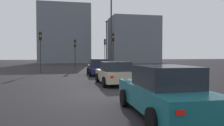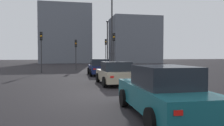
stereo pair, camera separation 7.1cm
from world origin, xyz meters
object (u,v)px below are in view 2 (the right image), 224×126
object	(u,v)px
car_beige_left_second	(115,73)
street_lamp_kerbside	(112,25)
traffic_light_near_left	(114,44)
traffic_light_near_right	(76,48)
street_lamp_far	(107,40)
traffic_light_far_right	(41,44)
car_teal_left_third	(162,92)
traffic_light_far_left	(106,47)
car_navy_left_lead	(99,67)

from	to	relation	value
car_beige_left_second	street_lamp_kerbside	xyz separation A→B (m)	(9.50, -1.65, 4.45)
traffic_light_near_left	traffic_light_near_right	size ratio (longest dim) A/B	1.18
street_lamp_far	traffic_light_far_right	bearing A→B (deg)	118.26
traffic_light_near_right	traffic_light_far_right	world-z (taller)	traffic_light_far_right
street_lamp_kerbside	car_teal_left_third	bearing A→B (deg)	174.06
traffic_light_near_right	street_lamp_kerbside	xyz separation A→B (m)	(-3.80, -3.78, 2.44)
traffic_light_far_left	street_lamp_kerbside	world-z (taller)	street_lamp_kerbside
car_beige_left_second	traffic_light_near_right	xyz separation A→B (m)	(13.30, 2.13, 2.01)
car_teal_left_third	car_beige_left_second	bearing A→B (deg)	-0.39
car_teal_left_third	traffic_light_near_left	xyz separation A→B (m)	(18.56, -2.31, 2.42)
car_beige_left_second	street_lamp_kerbside	size ratio (longest dim) A/B	0.46
street_lamp_kerbside	street_lamp_far	world-z (taller)	street_lamp_kerbside
car_beige_left_second	traffic_light_near_left	distance (m)	11.53
car_teal_left_third	traffic_light_near_right	size ratio (longest dim) A/B	1.21
street_lamp_far	car_navy_left_lead	bearing A→B (deg)	164.45
car_teal_left_third	traffic_light_far_right	size ratio (longest dim) A/B	1.05
car_navy_left_lead	street_lamp_far	distance (m)	8.99
car_teal_left_third	traffic_light_near_left	bearing A→B (deg)	-6.58
traffic_light_near_left	street_lamp_kerbside	bearing A→B (deg)	-11.67
traffic_light_far_left	car_navy_left_lead	bearing A→B (deg)	-11.45
car_navy_left_lead	traffic_light_near_right	size ratio (longest dim) A/B	1.11
traffic_light_far_left	car_beige_left_second	bearing A→B (deg)	-6.98
street_lamp_far	traffic_light_near_right	bearing A→B (deg)	108.60
traffic_light_near_right	street_lamp_far	world-z (taller)	street_lamp_far
car_teal_left_third	street_lamp_kerbside	world-z (taller)	street_lamp_kerbside
car_navy_left_lead	street_lamp_far	world-z (taller)	street_lamp_far
traffic_light_far_right	car_teal_left_third	bearing A→B (deg)	10.05
traffic_light_far_right	street_lamp_kerbside	size ratio (longest dim) A/B	0.49
car_navy_left_lead	street_lamp_kerbside	bearing A→B (deg)	-31.59
traffic_light_near_left	street_lamp_kerbside	distance (m)	2.58
car_beige_left_second	street_lamp_kerbside	bearing A→B (deg)	-11.74
car_navy_left_lead	street_lamp_kerbside	world-z (taller)	street_lamp_kerbside
traffic_light_near_left	street_lamp_kerbside	size ratio (longest dim) A/B	0.50
traffic_light_far_left	street_lamp_far	distance (m)	5.41
traffic_light_far_right	traffic_light_far_left	bearing A→B (deg)	130.36
traffic_light_near_right	traffic_light_far_right	distance (m)	4.73
traffic_light_near_right	street_lamp_far	distance (m)	4.58
traffic_light_near_right	street_lamp_far	xyz separation A→B (m)	(1.42, -4.21, 1.14)
car_teal_left_third	street_lamp_kerbside	bearing A→B (deg)	-5.43
car_navy_left_lead	street_lamp_kerbside	size ratio (longest dim) A/B	0.47
traffic_light_near_right	traffic_light_far_left	size ratio (longest dim) A/B	0.86
car_navy_left_lead	traffic_light_far_left	size ratio (longest dim) A/B	0.95
car_navy_left_lead	traffic_light_far_right	bearing A→B (deg)	56.61
car_beige_left_second	traffic_light_far_left	world-z (taller)	traffic_light_far_left
traffic_light_far_right	traffic_light_near_right	bearing A→B (deg)	119.65
traffic_light_near_right	street_lamp_kerbside	world-z (taller)	street_lamp_kerbside
car_beige_left_second	traffic_light_far_right	xyz separation A→B (m)	(10.45, 5.87, 2.42)
traffic_light_near_left	street_lamp_far	xyz separation A→B (m)	(3.67, 0.11, 0.68)
traffic_light_near_left	traffic_light_far_right	world-z (taller)	traffic_light_near_left
car_teal_left_third	traffic_light_far_left	distance (m)	27.81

